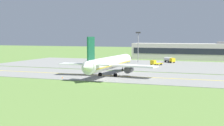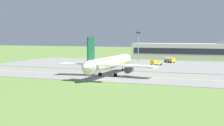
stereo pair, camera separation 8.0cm
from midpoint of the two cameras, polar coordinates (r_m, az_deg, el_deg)
The scene contains 11 objects.
ground_plane at distance 107.82m, azimuth -2.31°, elevation -2.15°, with size 500.00×500.00×0.00m, color olive.
taxiway_strip at distance 107.81m, azimuth -2.31°, elevation -2.13°, with size 240.00×28.00×0.10m, color gray.
apron_pad at distance 144.68m, azimuth 7.86°, elevation -0.39°, with size 140.00×52.00×0.10m, color gray.
taxiway_centreline at distance 107.80m, azimuth -2.31°, elevation -2.10°, with size 220.00×0.60×0.01m, color yellow.
airplane_lead at distance 105.78m, azimuth -0.45°, elevation -0.04°, with size 32.52×39.52×12.70m.
service_truck_baggage at distance 158.51m, azimuth 9.95°, elevation 0.58°, with size 5.95×5.37×2.65m.
service_truck_catering at distance 143.03m, azimuth 7.49°, elevation 0.01°, with size 4.58×6.66×2.59m.
service_truck_pushback at distance 137.73m, azimuth 2.57°, elevation 0.01°, with size 3.86×6.34×2.60m.
terminal_building at distance 180.41m, azimuth 14.13°, elevation 1.91°, with size 66.44×11.88×9.85m.
apron_light_mast at distance 158.80m, azimuth 4.57°, elevation 3.46°, with size 2.40×0.50×14.70m.
traffic_cone_near_edge at distance 100.81m, azimuth -8.57°, elevation -2.52°, with size 0.44×0.44×0.60m, color orange.
Camera 2 is at (41.70, -98.55, 13.15)m, focal length 52.80 mm.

